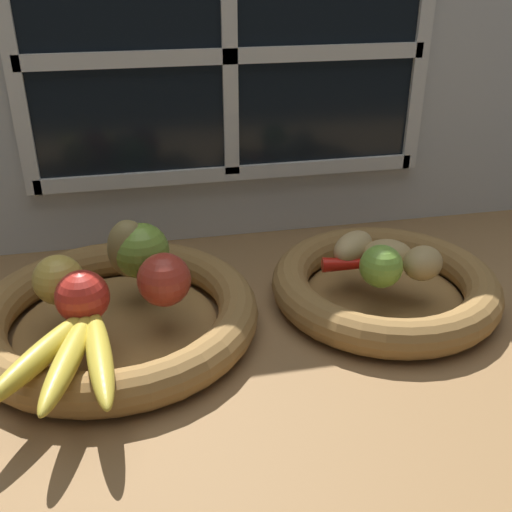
% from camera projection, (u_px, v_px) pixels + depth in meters
% --- Properties ---
extents(ground_plane, '(1.40, 0.90, 0.03)m').
position_uv_depth(ground_plane, '(268.00, 329.00, 0.84)').
color(ground_plane, olive).
extents(back_wall, '(1.40, 0.05, 0.55)m').
position_uv_depth(back_wall, '(228.00, 74.00, 0.96)').
color(back_wall, silver).
rests_on(back_wall, ground_plane).
extents(fruit_bowl_left, '(0.38, 0.38, 0.05)m').
position_uv_depth(fruit_bowl_left, '(116.00, 315.00, 0.80)').
color(fruit_bowl_left, olive).
rests_on(fruit_bowl_left, ground_plane).
extents(fruit_bowl_right, '(0.33, 0.33, 0.05)m').
position_uv_depth(fruit_bowl_right, '(384.00, 286.00, 0.87)').
color(fruit_bowl_right, olive).
rests_on(fruit_bowl_right, ground_plane).
extents(apple_green_back, '(0.08, 0.08, 0.08)m').
position_uv_depth(apple_green_back, '(141.00, 251.00, 0.82)').
color(apple_green_back, '#7AA338').
rests_on(apple_green_back, fruit_bowl_left).
extents(apple_golden_left, '(0.06, 0.06, 0.06)m').
position_uv_depth(apple_golden_left, '(58.00, 280.00, 0.76)').
color(apple_golden_left, gold).
rests_on(apple_golden_left, fruit_bowl_left).
extents(apple_red_front, '(0.07, 0.07, 0.07)m').
position_uv_depth(apple_red_front, '(82.00, 297.00, 0.72)').
color(apple_red_front, red).
rests_on(apple_red_front, fruit_bowl_left).
extents(apple_red_right, '(0.07, 0.07, 0.07)m').
position_uv_depth(apple_red_right, '(164.00, 280.00, 0.76)').
color(apple_red_right, '#B73828').
rests_on(apple_red_right, fruit_bowl_left).
extents(pear_brown, '(0.06, 0.06, 0.08)m').
position_uv_depth(pear_brown, '(129.00, 249.00, 0.82)').
color(pear_brown, olive).
rests_on(pear_brown, fruit_bowl_left).
extents(banana_bunch_front, '(0.14, 0.20, 0.03)m').
position_uv_depth(banana_bunch_front, '(71.00, 353.00, 0.65)').
color(banana_bunch_front, gold).
rests_on(banana_bunch_front, fruit_bowl_left).
extents(potato_large, '(0.08, 0.08, 0.04)m').
position_uv_depth(potato_large, '(388.00, 255.00, 0.84)').
color(potato_large, tan).
rests_on(potato_large, fruit_bowl_right).
extents(potato_oblong, '(0.09, 0.09, 0.04)m').
position_uv_depth(potato_oblong, '(353.00, 248.00, 0.86)').
color(potato_oblong, tan).
rests_on(potato_oblong, fruit_bowl_right).
extents(potato_small, '(0.08, 0.08, 0.05)m').
position_uv_depth(potato_small, '(423.00, 263.00, 0.82)').
color(potato_small, tan).
rests_on(potato_small, fruit_bowl_right).
extents(lime_near, '(0.06, 0.06, 0.06)m').
position_uv_depth(lime_near, '(381.00, 266.00, 0.80)').
color(lime_near, '#7AAD3D').
rests_on(lime_near, fruit_bowl_right).
extents(chili_pepper, '(0.15, 0.04, 0.02)m').
position_uv_depth(chili_pepper, '(375.00, 263.00, 0.85)').
color(chili_pepper, red).
rests_on(chili_pepper, fruit_bowl_right).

